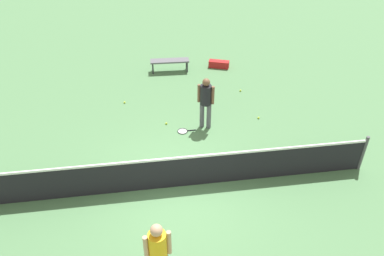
{
  "coord_description": "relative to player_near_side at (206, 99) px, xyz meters",
  "views": [
    {
      "loc": [
        0.61,
        7.21,
        6.97
      ],
      "look_at": [
        -0.6,
        -1.27,
        0.9
      ],
      "focal_mm": 36.03,
      "sensor_mm": 36.0,
      "label": 1
    }
  ],
  "objects": [
    {
      "name": "tennis_ball_midcourt",
      "position": [
        -1.79,
        -0.2,
        -0.98
      ],
      "size": [
        0.07,
        0.07,
        0.07
      ],
      "primitive_type": "sphere",
      "color": "#C6E033",
      "rests_on": "ground_plane"
    },
    {
      "name": "tennis_ball_near_player",
      "position": [
        -1.44,
        1.67,
        -0.98
      ],
      "size": [
        0.07,
        0.07,
        0.07
      ],
      "primitive_type": "sphere",
      "color": "#C6E033",
      "rests_on": "ground_plane"
    },
    {
      "name": "tennis_ball_baseline",
      "position": [
        2.51,
        -1.78,
        -0.98
      ],
      "size": [
        0.07,
        0.07,
        0.07
      ],
      "primitive_type": "sphere",
      "color": "#C6E033",
      "rests_on": "ground_plane"
    },
    {
      "name": "ground_plane",
      "position": [
        1.2,
        2.54,
        -1.01
      ],
      "size": [
        40.0,
        40.0,
        0.0
      ],
      "primitive_type": "plane",
      "color": "#4C7A4C"
    },
    {
      "name": "player_far_side",
      "position": [
        1.8,
        5.22,
        0.0
      ],
      "size": [
        0.53,
        0.38,
        1.7
      ],
      "color": "navy",
      "rests_on": "ground_plane"
    },
    {
      "name": "tennis_racket_near_player",
      "position": [
        0.71,
        0.15,
        -1.0
      ],
      "size": [
        0.58,
        0.32,
        0.03
      ],
      "color": "black",
      "rests_on": "ground_plane"
    },
    {
      "name": "courtside_bench",
      "position": [
        0.73,
        -3.97,
        -0.59
      ],
      "size": [
        1.51,
        0.46,
        0.48
      ],
      "color": "#595960",
      "rests_on": "ground_plane"
    },
    {
      "name": "tennis_ball_by_net",
      "position": [
        1.2,
        -0.31,
        -0.98
      ],
      "size": [
        0.07,
        0.07,
        0.07
      ],
      "primitive_type": "sphere",
      "color": "#C6E033",
      "rests_on": "ground_plane"
    },
    {
      "name": "equipment_bag",
      "position": [
        -1.28,
        -4.02,
        -0.87
      ],
      "size": [
        0.85,
        0.53,
        0.28
      ],
      "color": "#B21E1E",
      "rests_on": "ground_plane"
    },
    {
      "name": "player_near_side",
      "position": [
        0.0,
        0.0,
        0.0
      ],
      "size": [
        0.51,
        0.45,
        1.7
      ],
      "color": "#595960",
      "rests_on": "ground_plane"
    },
    {
      "name": "tennis_ball_stray_left",
      "position": [
        -1.64,
        -2.01,
        -0.98
      ],
      "size": [
        0.07,
        0.07,
        0.07
      ],
      "primitive_type": "sphere",
      "color": "#C6E033",
      "rests_on": "ground_plane"
    },
    {
      "name": "court_net",
      "position": [
        1.2,
        2.54,
        -0.51
      ],
      "size": [
        10.09,
        0.09,
        1.07
      ],
      "color": "#4C4C51",
      "rests_on": "ground_plane"
    }
  ]
}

